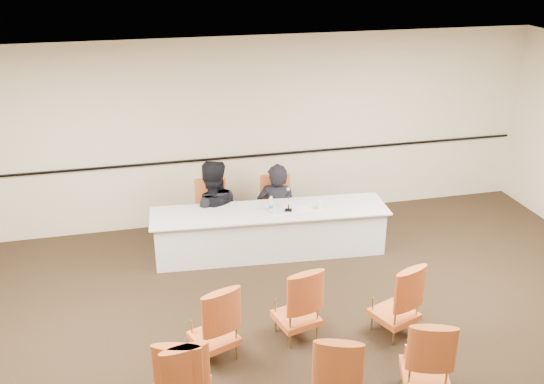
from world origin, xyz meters
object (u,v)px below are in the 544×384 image
at_px(water_bottle, 271,203).
at_px(aud_chair_front_left, 213,321).
at_px(coffee_cup, 320,205).
at_px(panelist_second_chair, 212,212).
at_px(aud_chair_back_left, 180,376).
at_px(panelist_second, 212,218).
at_px(panel_table, 270,232).
at_px(panelist_main_chair, 277,208).
at_px(microphone, 288,201).
at_px(panelist_main, 277,216).
at_px(aud_chair_front_right, 396,298).
at_px(drinking_glass, 275,210).
at_px(aud_chair_back_mid, 338,370).
at_px(aud_chair_extra, 183,373).
at_px(aud_chair_front_mid, 296,301).
at_px(aud_chair_back_right, 426,355).

distance_m(water_bottle, aud_chair_front_left, 2.54).
height_order(water_bottle, coffee_cup, water_bottle).
relative_size(panelist_second_chair, aud_chair_back_left, 1.00).
bearing_deg(panelist_second, aud_chair_front_left, 83.39).
bearing_deg(panel_table, water_bottle, 29.86).
height_order(panelist_main_chair, microphone, microphone).
relative_size(panelist_main, aud_chair_front_right, 1.84).
bearing_deg(drinking_glass, aud_chair_back_left, -119.46).
bearing_deg(aud_chair_back_left, aud_chair_front_left, 50.67).
distance_m(panelist_main_chair, aud_chair_back_mid, 3.84).
bearing_deg(drinking_glass, coffee_cup, -1.77).
distance_m(panel_table, water_bottle, 0.46).
relative_size(panelist_second, water_bottle, 8.61).
xyz_separation_m(panelist_main_chair, aud_chair_extra, (-1.81, -3.52, 0.00)).
relative_size(panel_table, microphone, 11.20).
bearing_deg(drinking_glass, panelist_main, 73.28).
xyz_separation_m(microphone, aud_chair_back_mid, (-0.36, -3.23, -0.37)).
bearing_deg(aud_chair_front_right, panel_table, 91.98).
bearing_deg(panel_table, coffee_cup, -5.78).
bearing_deg(aud_chair_extra, aud_chair_front_right, 33.40).
xyz_separation_m(aud_chair_front_mid, aud_chair_back_mid, (0.07, -1.25, 0.00)).
xyz_separation_m(panelist_main, aud_chair_back_mid, (-0.34, -3.82, 0.14)).
bearing_deg(water_bottle, panelist_main, 66.71).
height_order(panelist_main_chair, aud_chair_extra, same).
xyz_separation_m(panelist_main, aud_chair_front_left, (-1.40, -2.72, 0.14)).
bearing_deg(panel_table, drinking_glass, -61.32).
height_order(aud_chair_back_left, aud_chair_back_right, same).
bearing_deg(panel_table, aud_chair_back_left, -113.58).
relative_size(water_bottle, aud_chair_front_left, 0.23).
relative_size(panel_table, panelist_main, 1.98).
bearing_deg(aud_chair_front_mid, panelist_main, 67.49).
relative_size(aud_chair_front_left, aud_chair_back_mid, 1.00).
height_order(aud_chair_front_left, aud_chair_extra, same).
bearing_deg(microphone, water_bottle, 174.52).
xyz_separation_m(coffee_cup, aud_chair_back_mid, (-0.82, -3.18, -0.28)).
distance_m(microphone, aud_chair_front_mid, 2.06).
height_order(panelist_second_chair, drinking_glass, panelist_second_chair).
bearing_deg(panelist_second_chair, water_bottle, -31.89).
xyz_separation_m(drinking_glass, aud_chair_back_mid, (-0.15, -3.20, -0.27)).
relative_size(panelist_main_chair, panelist_second_chair, 1.00).
distance_m(panelist_main, aud_chair_front_mid, 2.60).
height_order(drinking_glass, aud_chair_extra, aud_chair_extra).
bearing_deg(panelist_main, aud_chair_front_left, 83.99).
distance_m(coffee_cup, aud_chair_extra, 3.69).
relative_size(panelist_second_chair, aud_chair_extra, 1.00).
bearing_deg(coffee_cup, panelist_second_chair, 154.40).
bearing_deg(panel_table, panelist_main, 69.67).
relative_size(coffee_cup, aud_chair_front_right, 0.14).
height_order(panelist_second_chair, aud_chair_back_left, same).
bearing_deg(aud_chair_extra, aud_chair_back_right, 10.25).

